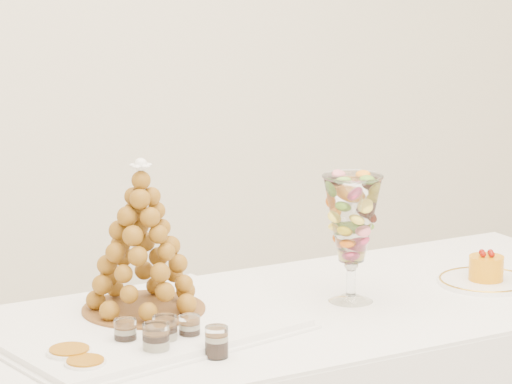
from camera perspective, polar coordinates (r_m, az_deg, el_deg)
lace_tray at (r=2.78m, az=-5.58°, el=-6.29°), size 0.73×0.61×0.02m
macaron_vase at (r=2.94m, az=4.54°, el=-1.35°), size 0.14×0.14×0.31m
cake_plate at (r=3.18m, az=10.70°, el=-4.16°), size 0.24×0.24×0.01m
verrine_a at (r=2.66m, az=-6.17°, el=-6.66°), size 0.05×0.05×0.07m
verrine_b at (r=2.65m, az=-4.30°, el=-6.62°), size 0.07×0.07×0.07m
verrine_c at (r=2.68m, az=-3.15°, el=-6.49°), size 0.06×0.06×0.06m
verrine_d at (r=2.59m, az=-4.72°, el=-7.02°), size 0.06×0.06×0.08m
verrine_e at (r=2.59m, az=-1.87°, el=-7.07°), size 0.06×0.06×0.07m
ramekin_back at (r=2.59m, az=-8.77°, el=-7.66°), size 0.10×0.10×0.03m
ramekin_front at (r=2.53m, az=-8.03°, el=-8.17°), size 0.09×0.09×0.03m
croquembouche at (r=2.80m, az=-5.38°, el=-2.15°), size 0.30×0.30×0.36m
mousse_cake at (r=3.17m, az=10.78°, el=-3.51°), size 0.09×0.09×0.08m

